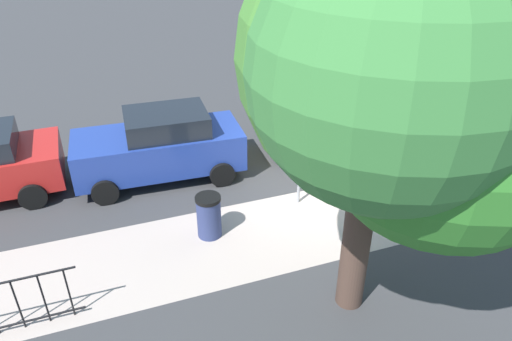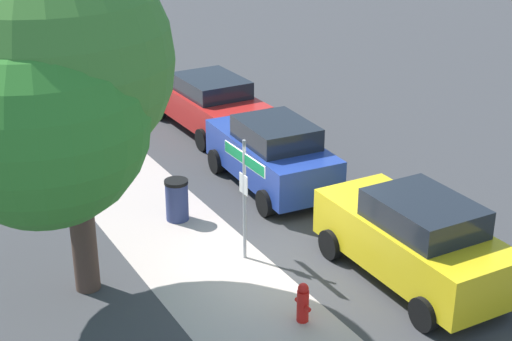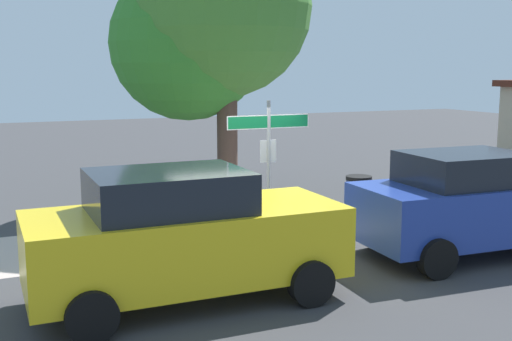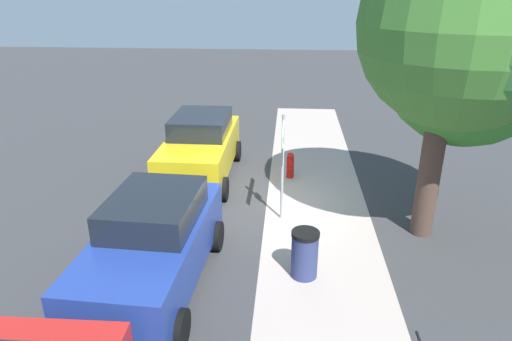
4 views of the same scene
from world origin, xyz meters
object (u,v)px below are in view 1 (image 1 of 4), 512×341
(shade_tree, at_px, (407,74))
(car_yellow, at_px, (341,115))
(fire_hydrant, at_px, (395,174))
(car_blue, at_px, (160,145))
(street_sign, at_px, (302,134))
(trash_bin, at_px, (209,216))

(shade_tree, height_order, car_yellow, shade_tree)
(car_yellow, height_order, fire_hydrant, car_yellow)
(shade_tree, distance_m, car_blue, 7.35)
(street_sign, relative_size, shade_tree, 0.39)
(street_sign, xyz_separation_m, car_yellow, (-2.42, -2.42, -0.89))
(street_sign, xyz_separation_m, fire_hydrant, (-2.55, 0.20, -1.44))
(car_blue, bearing_deg, fire_hydrant, 157.96)
(shade_tree, distance_m, trash_bin, 5.41)
(car_yellow, relative_size, fire_hydrant, 5.56)
(shade_tree, distance_m, fire_hydrant, 6.03)
(car_blue, bearing_deg, street_sign, 143.70)
(trash_bin, bearing_deg, street_sign, -167.89)
(shade_tree, relative_size, trash_bin, 6.85)
(street_sign, relative_size, fire_hydrant, 3.37)
(street_sign, height_order, fire_hydrant, street_sign)
(street_sign, distance_m, car_blue, 3.76)
(car_yellow, bearing_deg, street_sign, 45.46)
(car_blue, relative_size, fire_hydrant, 5.47)
(car_blue, xyz_separation_m, trash_bin, (-0.50, 2.81, -0.42))
(fire_hydrant, bearing_deg, shade_tree, 50.26)
(street_sign, bearing_deg, car_yellow, -134.93)
(street_sign, relative_size, car_yellow, 0.61)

